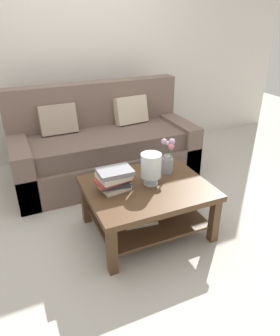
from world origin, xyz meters
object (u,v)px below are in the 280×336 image
at_px(couch, 104,147).
at_px(glass_hurricane_vase, 151,166).
at_px(flower_pitcher, 168,159).
at_px(coffee_table, 147,199).
at_px(book_stack_main, 114,179).

distance_m(couch, glass_hurricane_vase, 1.19).
relative_size(glass_hurricane_vase, flower_pitcher, 0.83).
bearing_deg(flower_pitcher, coffee_table, -152.33).
height_order(coffee_table, glass_hurricane_vase, glass_hurricane_vase).
distance_m(coffee_table, glass_hurricane_vase, 0.30).
xyz_separation_m(glass_hurricane_vase, flower_pitcher, (0.23, 0.12, -0.03)).
bearing_deg(coffee_table, flower_pitcher, 27.67).
bearing_deg(coffee_table, book_stack_main, 165.82).
height_order(coffee_table, book_stack_main, book_stack_main).
relative_size(couch, flower_pitcher, 6.17).
xyz_separation_m(coffee_table, glass_hurricane_vase, (0.05, 0.02, 0.30)).
relative_size(couch, glass_hurricane_vase, 7.41).
bearing_deg(book_stack_main, flower_pitcher, 8.32).
distance_m(book_stack_main, glass_hurricane_vase, 0.32).
relative_size(coffee_table, flower_pitcher, 3.08).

